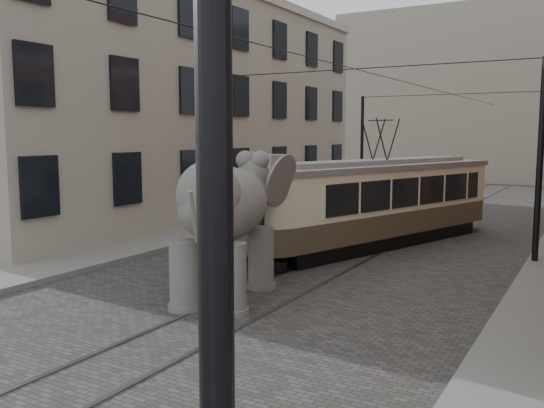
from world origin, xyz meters
The scene contains 8 objects.
ground centered at (0.00, 0.00, 0.00)m, with size 120.00×120.00×0.00m, color #474441.
tram_rails centered at (0.00, 0.00, 0.01)m, with size 1.54×80.00×0.02m, color slate, non-canonical shape.
sidewalk_left centered at (-6.50, 0.00, 0.07)m, with size 2.00×60.00×0.15m, color slate.
stucco_building centered at (-11.00, 10.00, 5.00)m, with size 7.00×24.00×10.00m, color #9E9683.
distant_block centered at (0.00, 40.00, 7.00)m, with size 28.00×10.00×14.00m, color #9E9683.
catenary centered at (-0.20, 5.00, 3.00)m, with size 11.00×30.20×6.00m, color black, non-canonical shape.
tram centered at (0.16, 6.74, 2.16)m, with size 2.25×10.90×4.33m, color #EFEBC1, non-canonical shape.
elephant centered at (-0.71, -1.33, 1.71)m, with size 3.08×5.59×3.42m, color #5C5955, non-canonical shape.
Camera 1 is at (6.82, -12.28, 3.82)m, focal length 38.42 mm.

